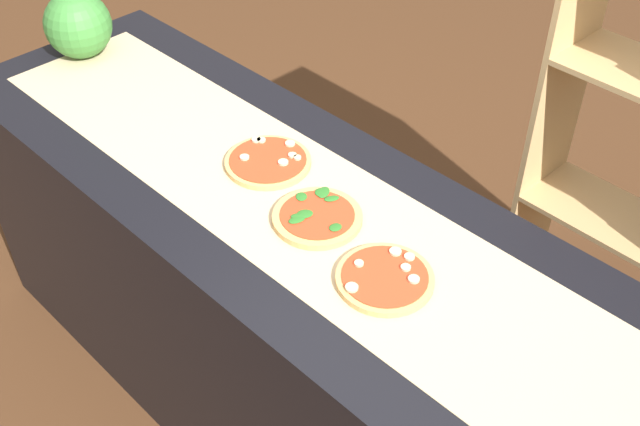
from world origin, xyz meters
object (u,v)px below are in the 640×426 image
at_px(pizza_mushroom_0, 268,161).
at_px(pizza_mushroom_2, 385,278).
at_px(pizza_spinach_1, 317,217).
at_px(watermelon, 78,25).

relative_size(pizza_mushroom_0, pizza_mushroom_2, 1.04).
distance_m(pizza_mushroom_0, pizza_spinach_1, 0.27).
height_order(pizza_spinach_1, watermelon, watermelon).
bearing_deg(pizza_spinach_1, pizza_mushroom_2, -9.00).
bearing_deg(pizza_mushroom_2, pizza_spinach_1, 171.00).
distance_m(pizza_mushroom_0, pizza_mushroom_2, 0.54).
distance_m(pizza_spinach_1, watermelon, 1.17).
xyz_separation_m(pizza_mushroom_2, watermelon, (-1.43, 0.09, 0.10)).
xyz_separation_m(pizza_spinach_1, watermelon, (-1.16, 0.05, 0.10)).
xyz_separation_m(pizza_spinach_1, pizza_mushroom_2, (0.26, -0.04, -0.00)).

